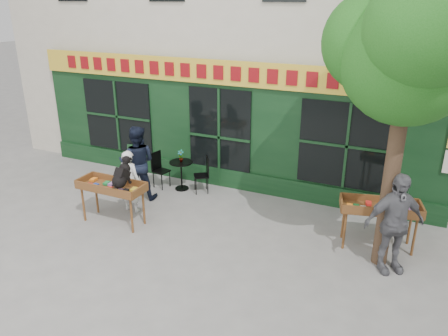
% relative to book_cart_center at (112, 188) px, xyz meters
% --- Properties ---
extents(ground, '(80.00, 80.00, 0.00)m').
position_rel_book_cart_center_xyz_m(ground, '(1.26, 0.53, -0.82)').
color(ground, slate).
rests_on(ground, ground).
extents(street_tree, '(3.05, 2.90, 5.60)m').
position_rel_book_cart_center_xyz_m(street_tree, '(5.60, 0.88, 3.29)').
color(street_tree, '#382619').
rests_on(street_tree, ground).
extents(book_cart_center, '(1.50, 0.62, 0.99)m').
position_rel_book_cart_center_xyz_m(book_cart_center, '(0.00, 0.00, 0.00)').
color(book_cart_center, brown).
rests_on(book_cart_center, ground).
extents(dog, '(0.34, 0.60, 0.60)m').
position_rel_book_cart_center_xyz_m(dog, '(0.35, -0.05, 0.47)').
color(dog, black).
rests_on(dog, book_cart_center).
extents(woman, '(0.54, 0.36, 1.49)m').
position_rel_book_cart_center_xyz_m(woman, '(-0.00, 0.65, -0.08)').
color(woman, silver).
rests_on(woman, ground).
extents(book_cart_right, '(1.60, 0.95, 0.99)m').
position_rel_book_cart_center_xyz_m(book_cart_right, '(5.43, 1.38, 0.00)').
color(book_cart_right, brown).
rests_on(book_cart_right, ground).
extents(man_right, '(1.19, 1.00, 1.91)m').
position_rel_book_cart_center_xyz_m(man_right, '(5.73, 0.63, 0.13)').
color(man_right, '#59595E').
rests_on(man_right, ground).
extents(bistro_table, '(0.60, 0.60, 0.76)m').
position_rel_book_cart_center_xyz_m(bistro_table, '(0.46, 2.21, -0.28)').
color(bistro_table, black).
rests_on(bistro_table, ground).
extents(bistro_chair_left, '(0.43, 0.42, 0.95)m').
position_rel_book_cart_center_xyz_m(bistro_chair_left, '(-0.18, 2.12, -0.26)').
color(bistro_chair_left, black).
rests_on(bistro_chair_left, ground).
extents(bistro_chair_right, '(0.50, 0.50, 0.95)m').
position_rel_book_cart_center_xyz_m(bistro_chair_right, '(1.08, 2.31, -0.26)').
color(bistro_chair_right, black).
rests_on(bistro_chair_right, ground).
extents(potted_plant, '(0.18, 0.13, 0.32)m').
position_rel_book_cart_center_xyz_m(potted_plant, '(0.46, 2.21, 0.10)').
color(potted_plant, gray).
rests_on(potted_plant, bistro_table).
extents(man_left, '(1.11, 1.01, 1.86)m').
position_rel_book_cart_center_xyz_m(man_left, '(-0.24, 1.31, 0.11)').
color(man_left, black).
rests_on(man_left, ground).
extents(chalkboard, '(0.58, 0.29, 0.79)m').
position_rel_book_cart_center_xyz_m(chalkboard, '(-1.33, 2.72, -0.42)').
color(chalkboard, black).
rests_on(chalkboard, ground).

